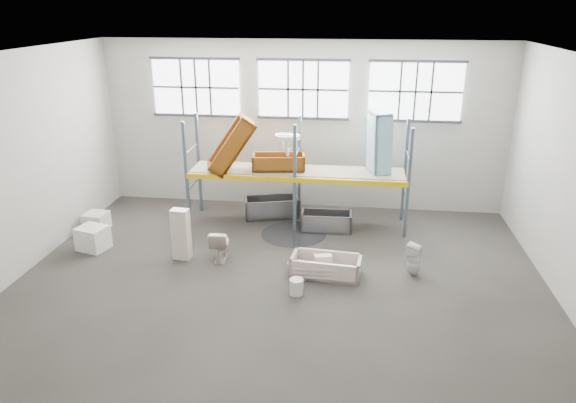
% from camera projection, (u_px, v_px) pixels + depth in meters
% --- Properties ---
extents(floor, '(12.00, 10.00, 0.10)m').
position_uv_depth(floor, '(280.00, 284.00, 12.04)').
color(floor, '#49443E').
rests_on(floor, ground).
extents(ceiling, '(12.00, 10.00, 0.10)m').
position_uv_depth(ceiling, '(278.00, 52.00, 10.25)').
color(ceiling, silver).
rests_on(ceiling, ground).
extents(wall_back, '(12.00, 0.10, 5.00)m').
position_uv_depth(wall_back, '(303.00, 126.00, 15.83)').
color(wall_back, '#ABA89F').
rests_on(wall_back, ground).
extents(wall_front, '(12.00, 0.10, 5.00)m').
position_uv_depth(wall_front, '(220.00, 304.00, 6.46)').
color(wall_front, '#B5B3A7').
rests_on(wall_front, ground).
extents(wall_left, '(0.10, 10.00, 5.00)m').
position_uv_depth(wall_left, '(12.00, 167.00, 11.87)').
color(wall_left, '#A4A298').
rests_on(wall_left, ground).
extents(window_left, '(2.60, 0.04, 1.60)m').
position_uv_depth(window_left, '(196.00, 87.00, 15.73)').
color(window_left, white).
rests_on(window_left, wall_back).
extents(window_mid, '(2.60, 0.04, 1.60)m').
position_uv_depth(window_mid, '(303.00, 89.00, 15.35)').
color(window_mid, white).
rests_on(window_mid, wall_back).
extents(window_right, '(2.60, 0.04, 1.60)m').
position_uv_depth(window_right, '(415.00, 92.00, 14.96)').
color(window_right, white).
rests_on(window_right, wall_back).
extents(rack_upright_la, '(0.08, 0.08, 3.00)m').
position_uv_depth(rack_upright_la, '(186.00, 176.00, 14.55)').
color(rack_upright_la, slate).
rests_on(rack_upright_la, floor).
extents(rack_upright_lb, '(0.08, 0.08, 3.00)m').
position_uv_depth(rack_upright_lb, '(199.00, 163.00, 15.66)').
color(rack_upright_lb, slate).
rests_on(rack_upright_lb, floor).
extents(rack_upright_ma, '(0.08, 0.08, 3.00)m').
position_uv_depth(rack_upright_ma, '(295.00, 180.00, 14.19)').
color(rack_upright_ma, slate).
rests_on(rack_upright_ma, floor).
extents(rack_upright_mb, '(0.08, 0.08, 3.00)m').
position_uv_depth(rack_upright_mb, '(299.00, 167.00, 15.30)').
color(rack_upright_mb, slate).
rests_on(rack_upright_mb, floor).
extents(rack_upright_ra, '(0.08, 0.08, 3.00)m').
position_uv_depth(rack_upright_ra, '(408.00, 184.00, 13.83)').
color(rack_upright_ra, slate).
rests_on(rack_upright_ra, floor).
extents(rack_upright_rb, '(0.08, 0.08, 3.00)m').
position_uv_depth(rack_upright_rb, '(405.00, 171.00, 14.95)').
color(rack_upright_rb, slate).
rests_on(rack_upright_rb, floor).
extents(rack_beam_front, '(6.00, 0.10, 0.14)m').
position_uv_depth(rack_beam_front, '(295.00, 180.00, 14.19)').
color(rack_beam_front, yellow).
rests_on(rack_beam_front, floor).
extents(rack_beam_back, '(6.00, 0.10, 0.14)m').
position_uv_depth(rack_beam_back, '(299.00, 167.00, 15.30)').
color(rack_beam_back, yellow).
rests_on(rack_beam_back, floor).
extents(shelf_deck, '(5.90, 1.10, 0.03)m').
position_uv_depth(shelf_deck, '(297.00, 170.00, 14.72)').
color(shelf_deck, gray).
rests_on(shelf_deck, floor).
extents(wet_patch, '(1.80, 1.80, 0.00)m').
position_uv_depth(wet_patch, '(294.00, 234.00, 14.53)').
color(wet_patch, black).
rests_on(wet_patch, floor).
extents(bathtub_beige, '(1.66, 0.90, 0.47)m').
position_uv_depth(bathtub_beige, '(326.00, 266.00, 12.26)').
color(bathtub_beige, beige).
rests_on(bathtub_beige, floor).
extents(cistern_spare, '(0.43, 0.29, 0.38)m').
position_uv_depth(cistern_spare, '(323.00, 263.00, 12.32)').
color(cistern_spare, beige).
rests_on(cistern_spare, bathtub_beige).
extents(sink_in_tub, '(0.52, 0.52, 0.15)m').
position_uv_depth(sink_in_tub, '(296.00, 265.00, 12.46)').
color(sink_in_tub, beige).
rests_on(sink_in_tub, bathtub_beige).
extents(toilet_beige, '(0.48, 0.79, 0.79)m').
position_uv_depth(toilet_beige, '(220.00, 244.00, 12.99)').
color(toilet_beige, beige).
rests_on(toilet_beige, floor).
extents(cistern_tall, '(0.44, 0.32, 1.29)m').
position_uv_depth(cistern_tall, '(181.00, 234.00, 12.93)').
color(cistern_tall, beige).
rests_on(cistern_tall, floor).
extents(toilet_white, '(0.47, 0.46, 0.78)m').
position_uv_depth(toilet_white, '(415.00, 259.00, 12.23)').
color(toilet_white, white).
rests_on(toilet_white, floor).
extents(steel_tub_left, '(1.71, 1.13, 0.58)m').
position_uv_depth(steel_tub_left, '(272.00, 207.00, 15.66)').
color(steel_tub_left, '#95969B').
rests_on(steel_tub_left, floor).
extents(steel_tub_right, '(1.40, 0.69, 0.51)m').
position_uv_depth(steel_tub_right, '(326.00, 221.00, 14.72)').
color(steel_tub_right, '#97989F').
rests_on(steel_tub_right, floor).
extents(rust_tub_flat, '(1.53, 0.88, 0.41)m').
position_uv_depth(rust_tub_flat, '(279.00, 162.00, 14.68)').
color(rust_tub_flat, '#8F5911').
rests_on(rust_tub_flat, shelf_deck).
extents(rust_tub_tilted, '(1.54, 1.15, 1.67)m').
position_uv_depth(rust_tub_tilted, '(231.00, 145.00, 14.50)').
color(rust_tub_tilted, '#884210').
rests_on(rust_tub_tilted, shelf_deck).
extents(sink_on_shelf, '(0.73, 0.59, 0.61)m').
position_uv_depth(sink_on_shelf, '(288.00, 155.00, 14.32)').
color(sink_on_shelf, white).
rests_on(sink_on_shelf, rust_tub_flat).
extents(blue_tub_upright, '(0.75, 0.92, 1.72)m').
position_uv_depth(blue_tub_upright, '(379.00, 143.00, 14.32)').
color(blue_tub_upright, '#85B8CF').
rests_on(blue_tub_upright, shelf_deck).
extents(bucket, '(0.39, 0.39, 0.36)m').
position_uv_depth(bucket, '(296.00, 287.00, 11.47)').
color(bucket, silver).
rests_on(bucket, floor).
extents(carton_near, '(0.84, 0.77, 0.60)m').
position_uv_depth(carton_near, '(93.00, 238.00, 13.55)').
color(carton_near, white).
rests_on(carton_near, floor).
extents(carton_far, '(0.63, 0.63, 0.49)m').
position_uv_depth(carton_far, '(96.00, 221.00, 14.74)').
color(carton_far, silver).
rests_on(carton_far, floor).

